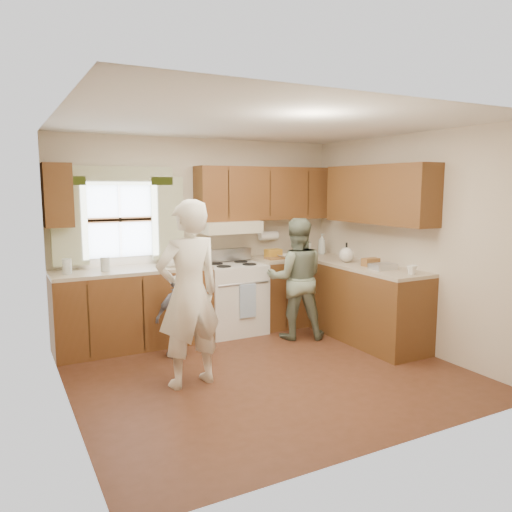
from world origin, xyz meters
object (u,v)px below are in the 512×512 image
woman_right (296,279)px  child (178,316)px  stove (233,297)px  woman_left (189,294)px

woman_right → child: 1.57m
stove → child: size_ratio=1.15×
stove → child: (-0.94, -0.59, -0.00)m
woman_right → child: bearing=24.4°
child → woman_left: bearing=68.1°
woman_left → child: 0.92m
stove → woman_left: bearing=-128.5°
stove → woman_left: (-1.10, -1.39, 0.43)m
stove → woman_right: (0.60, -0.59, 0.29)m
stove → woman_left: woman_left is taller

